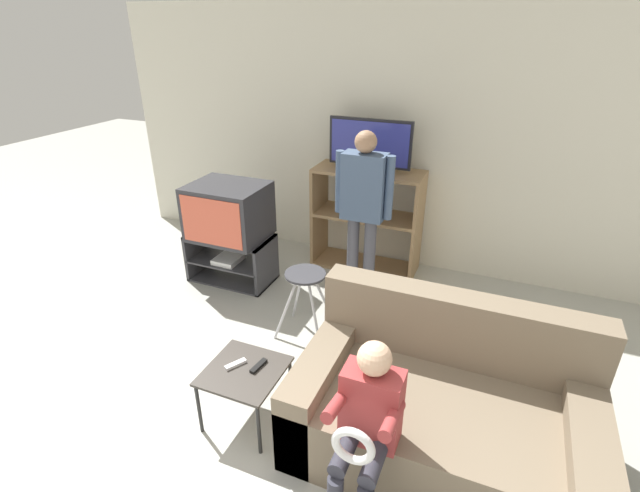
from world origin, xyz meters
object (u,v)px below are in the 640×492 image
at_px(snack_table, 244,375).
at_px(person_standing_adult, 363,201).
at_px(television_main, 228,211).
at_px(tv_stand, 231,258).
at_px(television_flat, 370,146).
at_px(person_seated_child, 366,423).
at_px(media_shelf, 366,219).
at_px(folding_stool, 305,285).
at_px(couch, 441,411).
at_px(remote_control_white, 236,364).
at_px(remote_control_black, 259,366).

distance_m(snack_table, person_standing_adult, 1.90).
bearing_deg(snack_table, television_main, 124.83).
distance_m(tv_stand, television_flat, 1.77).
bearing_deg(person_seated_child, media_shelf, 107.44).
xyz_separation_m(tv_stand, folding_stool, (1.08, -0.55, 0.23)).
bearing_deg(media_shelf, tv_stand, -145.71).
bearing_deg(media_shelf, couch, -61.48).
bearing_deg(folding_stool, person_standing_adult, 74.21).
bearing_deg(person_standing_adult, folding_stool, -105.79).
height_order(couch, person_seated_child, person_seated_child).
height_order(tv_stand, remote_control_white, tv_stand).
bearing_deg(tv_stand, folding_stool, -27.02).
bearing_deg(media_shelf, television_flat, -92.65).
height_order(television_flat, couch, television_flat).
bearing_deg(folding_stool, television_main, 152.85).
height_order(remote_control_black, remote_control_white, same).
bearing_deg(tv_stand, television_flat, 34.14).
xyz_separation_m(television_main, folding_stool, (1.05, -0.54, -0.28)).
height_order(tv_stand, television_flat, television_flat).
xyz_separation_m(television_main, television_flat, (1.14, 0.80, 0.56)).
bearing_deg(folding_stool, couch, -31.67).
height_order(media_shelf, couch, media_shelf).
bearing_deg(person_standing_adult, couch, -56.67).
height_order(television_flat, remote_control_white, television_flat).
bearing_deg(television_flat, person_seated_child, -72.53).
height_order(television_flat, person_standing_adult, person_standing_adult).
bearing_deg(remote_control_black, folding_stool, 103.90).
relative_size(folding_stool, snack_table, 1.22).
distance_m(remote_control_black, remote_control_white, 0.15).
xyz_separation_m(remote_control_white, person_standing_adult, (0.26, 1.78, 0.54)).
bearing_deg(remote_control_black, person_standing_adult, 93.91).
distance_m(television_flat, person_seated_child, 2.88).
distance_m(tv_stand, folding_stool, 1.23).
relative_size(snack_table, person_standing_adult, 0.30).
bearing_deg(person_standing_adult, television_flat, 103.06).
xyz_separation_m(media_shelf, couch, (1.15, -2.11, -0.25)).
bearing_deg(remote_control_black, tv_stand, 135.93).
relative_size(remote_control_black, person_seated_child, 0.14).
height_order(media_shelf, person_seated_child, media_shelf).
bearing_deg(person_seated_child, couch, 61.41).
distance_m(folding_stool, remote_control_black, 0.96).
bearing_deg(remote_control_black, snack_table, -132.99).
bearing_deg(television_flat, couch, -61.42).
bearing_deg(snack_table, television_flat, 88.44).
relative_size(television_main, person_standing_adult, 0.45).
bearing_deg(media_shelf, remote_control_black, -89.78).
bearing_deg(media_shelf, snack_table, -91.56).
height_order(remote_control_white, person_standing_adult, person_standing_adult).
relative_size(television_main, media_shelf, 0.65).
distance_m(media_shelf, snack_table, 2.37).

